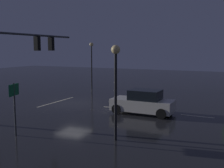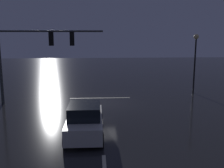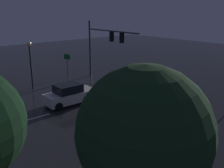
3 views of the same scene
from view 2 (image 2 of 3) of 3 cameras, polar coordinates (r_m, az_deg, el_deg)
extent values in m
plane|color=#232326|center=(20.29, -2.58, -4.17)|extent=(80.00, 80.00, 0.00)
cylinder|color=#383A3D|center=(21.41, -23.17, 4.44)|extent=(0.22, 0.22, 6.37)
cylinder|color=#383A3D|center=(20.34, -13.15, 11.12)|extent=(7.73, 0.14, 0.14)
cube|color=black|center=(20.34, -13.08, 9.51)|extent=(0.32, 0.36, 1.00)
sphere|color=red|center=(20.53, -13.03, 10.42)|extent=(0.20, 0.20, 0.20)
sphere|color=black|center=(20.53, -12.99, 9.53)|extent=(0.20, 0.20, 0.20)
sphere|color=black|center=(20.54, -12.95, 8.63)|extent=(0.20, 0.20, 0.20)
cube|color=black|center=(20.15, -8.68, 9.66)|extent=(0.32, 0.36, 1.00)
sphere|color=red|center=(20.33, -8.66, 10.57)|extent=(0.20, 0.20, 0.20)
sphere|color=black|center=(20.34, -8.63, 9.67)|extent=(0.20, 0.20, 0.20)
sphere|color=black|center=(20.34, -8.60, 8.77)|extent=(0.20, 0.20, 0.20)
cube|color=beige|center=(16.46, -2.34, -7.72)|extent=(0.16, 2.20, 0.01)
cube|color=beige|center=(10.93, -1.64, -17.70)|extent=(0.16, 2.20, 0.01)
cube|color=beige|center=(21.89, -2.65, -3.05)|extent=(5.00, 0.16, 0.01)
cube|color=silver|center=(13.98, -5.91, -8.49)|extent=(1.83, 4.31, 0.80)
cube|color=black|center=(13.56, -6.01, -5.82)|extent=(1.61, 2.11, 0.68)
cylinder|color=black|center=(15.64, -8.72, -7.54)|extent=(0.22, 0.68, 0.68)
cylinder|color=black|center=(15.57, -2.50, -7.51)|extent=(0.22, 0.68, 0.68)
cylinder|color=black|center=(12.66, -10.12, -12.06)|extent=(0.22, 0.68, 0.68)
cylinder|color=black|center=(12.57, -2.32, -12.07)|extent=(0.22, 0.68, 0.68)
sphere|color=#F9EFC6|center=(16.02, -7.90, -5.84)|extent=(0.20, 0.20, 0.20)
sphere|color=#F9EFC6|center=(15.97, -3.22, -5.81)|extent=(0.20, 0.20, 0.20)
cylinder|color=black|center=(24.48, 17.49, 3.68)|extent=(0.14, 0.14, 4.85)
sphere|color=#F9D88C|center=(24.32, 17.84, 9.78)|extent=(0.44, 0.44, 0.44)
camera|label=1|loc=(19.67, -72.74, 1.06)|focal=43.85mm
camera|label=3|loc=(17.50, 79.88, 10.24)|focal=41.40mm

